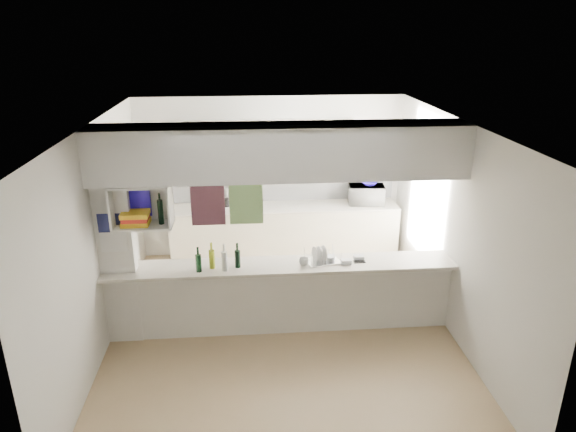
{
  "coord_description": "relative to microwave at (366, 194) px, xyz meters",
  "views": [
    {
      "loc": [
        -0.38,
        -5.55,
        3.62
      ],
      "look_at": [
        0.12,
        0.5,
        1.35
      ],
      "focal_mm": 32.0,
      "sensor_mm": 36.0,
      "label": 1
    }
  ],
  "objects": [
    {
      "name": "floor",
      "position": [
        -1.51,
        -2.11,
        -1.07
      ],
      "size": [
        4.8,
        4.8,
        0.0
      ],
      "primitive_type": "plane",
      "color": "tan",
      "rests_on": "ground"
    },
    {
      "name": "ceiling",
      "position": [
        -1.51,
        -2.11,
        1.53
      ],
      "size": [
        4.8,
        4.8,
        0.0
      ],
      "primitive_type": "plane",
      "color": "white",
      "rests_on": "wall_back"
    },
    {
      "name": "wall_back",
      "position": [
        -1.51,
        0.29,
        0.23
      ],
      "size": [
        4.2,
        0.0,
        4.2
      ],
      "primitive_type": "plane",
      "rotation": [
        1.57,
        0.0,
        0.0
      ],
      "color": "silver",
      "rests_on": "floor"
    },
    {
      "name": "wall_left",
      "position": [
        -3.61,
        -2.11,
        0.23
      ],
      "size": [
        0.0,
        4.8,
        4.8
      ],
      "primitive_type": "plane",
      "rotation": [
        1.57,
        0.0,
        1.57
      ],
      "color": "silver",
      "rests_on": "floor"
    },
    {
      "name": "wall_right",
      "position": [
        0.59,
        -2.11,
        0.23
      ],
      "size": [
        0.0,
        4.8,
        4.8
      ],
      "primitive_type": "plane",
      "rotation": [
        1.57,
        0.0,
        -1.57
      ],
      "color": "silver",
      "rests_on": "floor"
    },
    {
      "name": "servery_partition",
      "position": [
        -1.69,
        -2.11,
        0.59
      ],
      "size": [
        4.2,
        0.5,
        2.6
      ],
      "color": "silver",
      "rests_on": "floor"
    },
    {
      "name": "cubby_shelf",
      "position": [
        -3.08,
        -2.17,
        0.64
      ],
      "size": [
        0.65,
        0.35,
        0.5
      ],
      "color": "white",
      "rests_on": "bulkhead"
    },
    {
      "name": "kitchen_run",
      "position": [
        -1.35,
        0.03,
        -0.25
      ],
      "size": [
        3.6,
        0.63,
        2.24
      ],
      "color": "beige",
      "rests_on": "floor"
    },
    {
      "name": "microwave",
      "position": [
        0.0,
        0.0,
        0.0
      ],
      "size": [
        0.6,
        0.44,
        0.31
      ],
      "primitive_type": "imported",
      "rotation": [
        0.0,
        0.0,
        3.02
      ],
      "color": "white",
      "rests_on": "bench_top"
    },
    {
      "name": "bowl",
      "position": [
        0.03,
        0.0,
        0.18
      ],
      "size": [
        0.24,
        0.24,
        0.06
      ],
      "primitive_type": "imported",
      "color": "#1C0E9F",
      "rests_on": "microwave"
    },
    {
      "name": "dish_rack",
      "position": [
        -1.01,
        -2.07,
        -0.07
      ],
      "size": [
        0.45,
        0.38,
        0.21
      ],
      "rotation": [
        0.0,
        0.0,
        0.23
      ],
      "color": "silver",
      "rests_on": "breakfast_bar"
    },
    {
      "name": "cup",
      "position": [
        -1.25,
        -2.19,
        -0.09
      ],
      "size": [
        0.12,
        0.12,
        0.09
      ],
      "primitive_type": "imported",
      "rotation": [
        0.0,
        0.0,
        -0.07
      ],
      "color": "white",
      "rests_on": "dish_rack"
    },
    {
      "name": "wine_bottles",
      "position": [
        -2.26,
        -2.18,
        -0.03
      ],
      "size": [
        0.52,
        0.15,
        0.34
      ],
      "color": "black",
      "rests_on": "breakfast_bar"
    },
    {
      "name": "plastic_tubs",
      "position": [
        -0.76,
        -2.09,
        -0.13
      ],
      "size": [
        0.48,
        0.21,
        0.06
      ],
      "color": "silver",
      "rests_on": "breakfast_bar"
    },
    {
      "name": "utensil_jar",
      "position": [
        -2.23,
        0.04,
        -0.09
      ],
      "size": [
        0.09,
        0.09,
        0.13
      ],
      "primitive_type": "cylinder",
      "color": "black",
      "rests_on": "bench_top"
    },
    {
      "name": "knife_block",
      "position": [
        -1.87,
        0.07,
        -0.04
      ],
      "size": [
        0.12,
        0.1,
        0.22
      ],
      "primitive_type": "cube",
      "rotation": [
        0.0,
        0.0,
        -0.11
      ],
      "color": "#54391C",
      "rests_on": "bench_top"
    }
  ]
}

